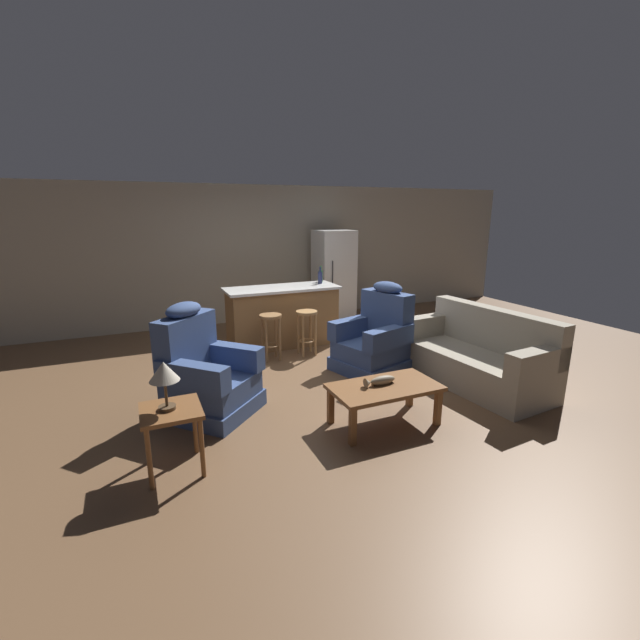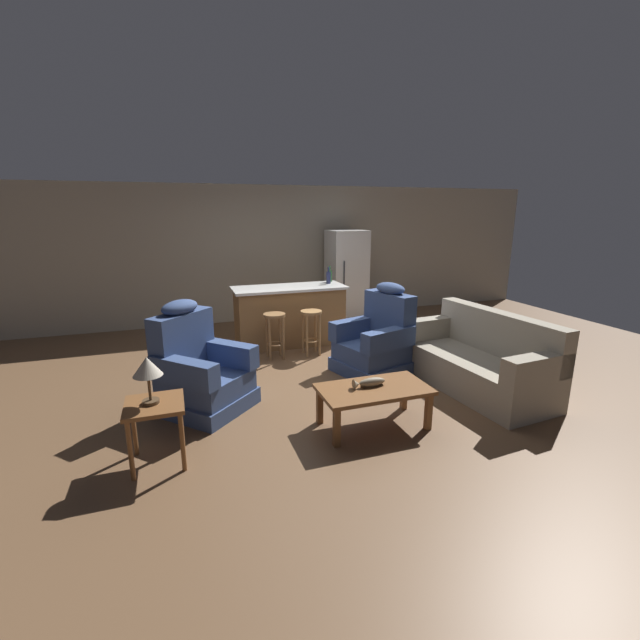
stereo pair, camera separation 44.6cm
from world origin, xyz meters
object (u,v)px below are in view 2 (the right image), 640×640
(bottle_short_amber, at_px, (330,276))
(recliner_near_lamp, at_px, (200,371))
(table_lamp, at_px, (147,369))
(refrigerator, at_px, (346,276))
(end_table, at_px, (155,414))
(bar_stool_right, at_px, (311,324))
(recliner_near_island, at_px, (376,341))
(bottle_tall_green, at_px, (328,277))
(fish_figurine, at_px, (369,383))
(kitchen_island, at_px, (290,315))
(bar_stool_left, at_px, (275,328))
(couch, at_px, (480,362))
(coffee_table, at_px, (374,393))

(bottle_short_amber, bearing_deg, recliner_near_lamp, -136.67)
(table_lamp, height_order, refrigerator, refrigerator)
(end_table, height_order, bar_stool_right, bar_stool_right)
(recliner_near_island, xyz_separation_m, bottle_tall_green, (-0.08, 1.66, 0.63))
(fish_figurine, bearing_deg, kitchen_island, 90.52)
(table_lamp, bearing_deg, bar_stool_left, 55.21)
(couch, bearing_deg, end_table, 1.95)
(kitchen_island, relative_size, bar_stool_left, 2.65)
(bottle_tall_green, bearing_deg, refrigerator, 54.85)
(table_lamp, relative_size, bar_stool_right, 0.60)
(end_table, bearing_deg, bottle_short_amber, 49.11)
(kitchen_island, xyz_separation_m, bottle_short_amber, (0.78, 0.25, 0.57))
(bar_stool_left, height_order, bottle_tall_green, bottle_tall_green)
(bar_stool_right, bearing_deg, kitchen_island, 104.62)
(bar_stool_left, bearing_deg, refrigerator, 44.15)
(coffee_table, distance_m, bottle_short_amber, 3.36)
(couch, relative_size, bottle_tall_green, 7.07)
(kitchen_island, bearing_deg, bottle_short_amber, 17.50)
(end_table, xyz_separation_m, bar_stool_left, (1.58, 2.31, 0.01))
(couch, bearing_deg, refrigerator, -91.15)
(recliner_near_island, relative_size, end_table, 2.14)
(refrigerator, bearing_deg, kitchen_island, -141.12)
(coffee_table, relative_size, table_lamp, 2.68)
(fish_figurine, distance_m, recliner_near_island, 1.54)
(table_lamp, relative_size, bar_stool_left, 0.60)
(coffee_table, xyz_separation_m, bar_stool_left, (-0.46, 2.34, 0.11))
(coffee_table, distance_m, refrigerator, 4.43)
(bar_stool_right, bearing_deg, table_lamp, -133.16)
(table_lamp, bearing_deg, fish_figurine, 0.28)
(recliner_near_lamp, xyz_separation_m, table_lamp, (-0.45, -0.99, 0.45))
(bar_stool_left, bearing_deg, bottle_tall_green, 32.83)
(recliner_near_island, xyz_separation_m, end_table, (-2.76, -1.36, 0.04))
(couch, relative_size, refrigerator, 1.11)
(fish_figurine, distance_m, end_table, 2.00)
(bottle_tall_green, relative_size, bottle_short_amber, 1.03)
(bar_stool_right, xyz_separation_m, refrigerator, (1.32, 1.83, 0.41))
(couch, xyz_separation_m, end_table, (-3.69, -0.43, 0.12))
(fish_figurine, relative_size, recliner_near_lamp, 0.28)
(recliner_near_island, height_order, bottle_short_amber, bottle_short_amber)
(bottle_tall_green, bearing_deg, bar_stool_left, -147.17)
(fish_figurine, distance_m, bottle_short_amber, 3.32)
(recliner_near_island, xyz_separation_m, bottle_short_amber, (0.01, 1.83, 0.63))
(bar_stool_right, bearing_deg, recliner_near_island, -57.18)
(recliner_near_island, xyz_separation_m, table_lamp, (-2.78, -1.36, 0.45))
(refrigerator, height_order, bottle_short_amber, refrigerator)
(recliner_near_lamp, distance_m, end_table, 1.08)
(bottle_tall_green, bearing_deg, recliner_near_island, -87.17)
(refrigerator, bearing_deg, coffee_table, -108.87)
(end_table, xyz_separation_m, kitchen_island, (1.98, 2.94, 0.02))
(bar_stool_left, bearing_deg, couch, -41.69)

